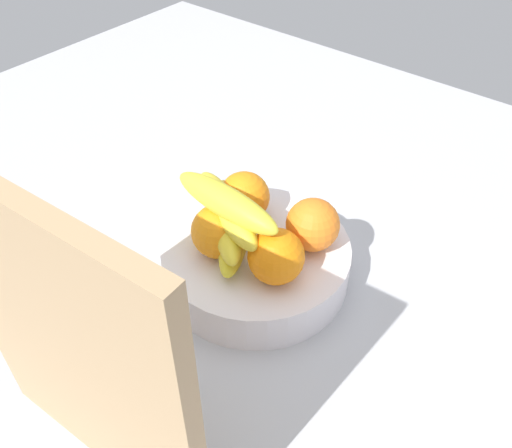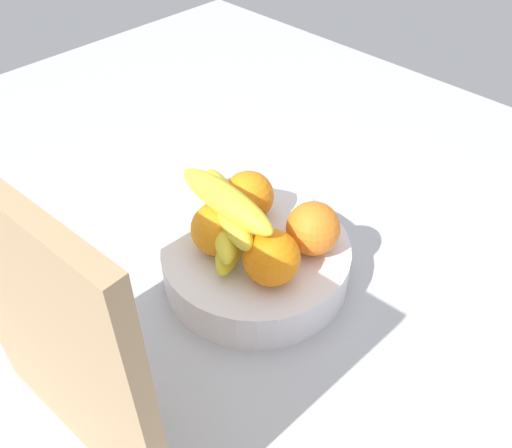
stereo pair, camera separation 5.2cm
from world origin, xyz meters
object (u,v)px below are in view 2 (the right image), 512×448
Objects in this scene: fruit_bowl at (256,261)px; orange_center at (218,229)px; orange_front_right at (248,196)px; orange_back_left at (272,258)px; cutting_board at (51,342)px; orange_front_left at (313,228)px; banana_bunch at (229,214)px.

orange_center is at bearing 51.25° from fruit_bowl.
fruit_bowl is at bearing 144.13° from orange_front_right.
orange_center is at bearing 7.14° from orange_back_left.
cutting_board reaches higher than fruit_bowl.
orange_center is (8.94, 8.94, 0.00)cm from orange_front_left.
orange_center is 0.41× the size of banana_bunch.
orange_front_left is at bearing -95.98° from cutting_board.
orange_front_right is 1.00× the size of orange_center.
fruit_bowl is 3.60× the size of orange_center.
cutting_board is at bearing 87.52° from orange_back_left.
fruit_bowl is at bearing -85.61° from cutting_board.
cutting_board reaches higher than orange_back_left.
orange_front_left and orange_center have the same top height.
cutting_board is at bearing 98.17° from fruit_bowl.
orange_center is 0.20× the size of cutting_board.
cutting_board reaches higher than orange_front_left.
cutting_board reaches higher than orange_center.
fruit_bowl is 10.12cm from orange_front_left.
orange_front_right is 0.41× the size of banana_bunch.
orange_front_left is 0.20× the size of cutting_board.
fruit_bowl is 34.33cm from cutting_board.
orange_front_left is at bearing -91.22° from orange_back_left.
fruit_bowl is 3.60× the size of orange_back_left.
orange_front_right and orange_center have the same top height.
orange_back_left is (-10.80, 6.64, 0.00)cm from orange_front_right.
banana_bunch is at bearing -79.54° from cutting_board.
fruit_bowl is at bearing 40.80° from orange_front_left.
orange_front_right is 1.00× the size of orange_back_left.
orange_front_left is 36.53cm from cutting_board.
fruit_bowl is 9.04cm from banana_bunch.
cutting_board is (-7.58, 26.60, 8.31)cm from orange_center.
fruit_bowl is 9.26cm from orange_front_right.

